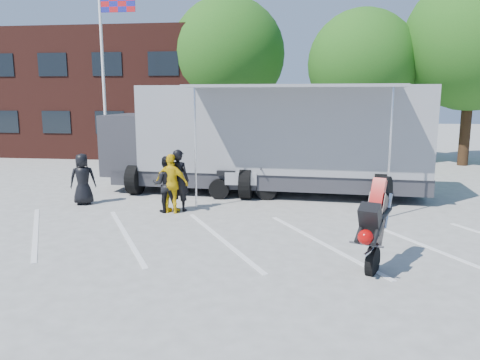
% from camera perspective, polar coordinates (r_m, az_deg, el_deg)
% --- Properties ---
extents(ground, '(100.00, 100.00, 0.00)m').
position_cam_1_polar(ground, '(10.49, -4.35, -8.76)').
color(ground, '#ACABA6').
rests_on(ground, ground).
extents(parking_bay_lines, '(18.09, 13.33, 0.01)m').
position_cam_1_polar(parking_bay_lines, '(11.42, -3.31, -7.12)').
color(parking_bay_lines, white).
rests_on(parking_bay_lines, ground).
extents(office_building, '(18.00, 8.00, 7.00)m').
position_cam_1_polar(office_building, '(30.22, -16.25, 10.05)').
color(office_building, '#461D16').
rests_on(office_building, ground).
extents(flagpole, '(1.61, 0.12, 8.00)m').
position_cam_1_polar(flagpole, '(21.45, -15.80, 14.29)').
color(flagpole, white).
rests_on(flagpole, ground).
extents(tree_left, '(6.12, 6.12, 8.64)m').
position_cam_1_polar(tree_left, '(26.11, -1.50, 15.01)').
color(tree_left, '#382314').
rests_on(tree_left, ground).
extents(tree_mid, '(5.44, 5.44, 7.68)m').
position_cam_1_polar(tree_mid, '(24.92, 14.70, 13.48)').
color(tree_mid, '#382314').
rests_on(tree_mid, ground).
extents(tree_right, '(6.46, 6.46, 9.12)m').
position_cam_1_polar(tree_right, '(25.58, 26.50, 14.77)').
color(tree_right, '#382314').
rests_on(tree_right, ground).
extents(transporter_truck, '(12.10, 6.40, 3.74)m').
position_cam_1_polar(transporter_truck, '(16.69, 3.30, -1.55)').
color(transporter_truck, gray).
rests_on(transporter_truck, ground).
extents(parked_motorcycle, '(2.35, 0.91, 1.21)m').
position_cam_1_polar(parked_motorcycle, '(15.57, 0.32, -2.39)').
color(parked_motorcycle, '#B4B4B9').
rests_on(parked_motorcycle, ground).
extents(stunt_bike_rider, '(1.43, 1.91, 2.04)m').
position_cam_1_polar(stunt_bike_rider, '(10.22, 16.68, -9.72)').
color(stunt_bike_rider, black).
rests_on(stunt_bike_rider, ground).
extents(spectator_leather_a, '(0.93, 0.78, 1.63)m').
position_cam_1_polar(spectator_leather_a, '(15.56, -18.62, 0.11)').
color(spectator_leather_a, black).
rests_on(spectator_leather_a, ground).
extents(spectator_leather_b, '(0.76, 0.59, 1.85)m').
position_cam_1_polar(spectator_leather_b, '(14.05, -7.50, -0.02)').
color(spectator_leather_b, black).
rests_on(spectator_leather_b, ground).
extents(spectator_leather_c, '(0.91, 0.76, 1.67)m').
position_cam_1_polar(spectator_leather_c, '(13.95, -8.96, -0.51)').
color(spectator_leather_c, black).
rests_on(spectator_leather_c, ground).
extents(spectator_hivis, '(1.08, 0.59, 1.75)m').
position_cam_1_polar(spectator_hivis, '(13.80, -8.33, -0.44)').
color(spectator_hivis, yellow).
rests_on(spectator_hivis, ground).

